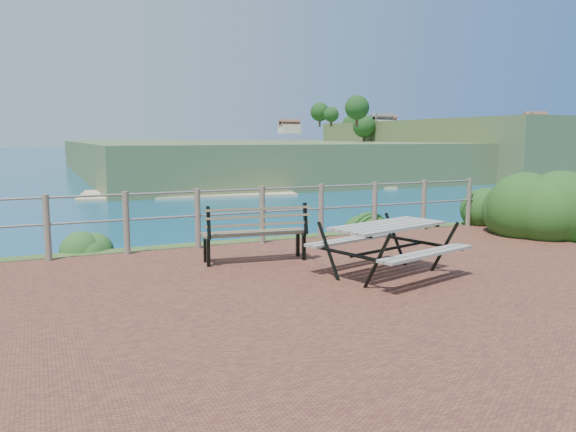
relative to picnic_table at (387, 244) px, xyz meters
name	(u,v)px	position (x,y,z in m)	size (l,w,h in m)	color
ground	(364,292)	(-0.68, -0.51, -0.45)	(10.00, 7.00, 0.12)	brown
ocean	(47,143)	(-0.68, 199.49, -0.45)	(1200.00, 1200.00, 0.00)	#15617E
safety_railing	(262,212)	(-0.68, 2.84, 0.13)	(9.40, 0.10, 1.00)	#6B5B4C
distant_bay	(452,144)	(172.39, 202.09, -1.97)	(290.00, 232.36, 24.00)	#3F5329
picnic_table	(387,244)	(0.00, 0.00, 0.00)	(1.76, 1.38, 0.69)	gray
park_bench	(255,224)	(-1.31, 1.54, 0.14)	(1.60, 0.57, 0.88)	brown
shrub_right_front	(543,236)	(4.49, 1.41, -0.45)	(1.51, 1.51, 2.13)	#154416
shrub_right_edge	(494,225)	(4.60, 2.80, -0.45)	(0.94, 0.94, 1.35)	#154416
shrub_lip_west	(91,249)	(-3.46, 3.64, -0.45)	(0.69, 0.69, 0.40)	#215520
shrub_lip_east	(367,230)	(1.80, 3.36, -0.45)	(0.83, 0.83, 0.60)	#154416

